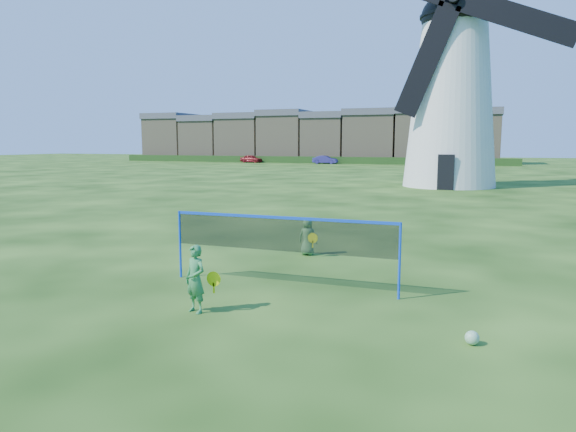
{
  "coord_description": "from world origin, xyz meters",
  "views": [
    {
      "loc": [
        4.16,
        -10.21,
        3.1
      ],
      "look_at": [
        0.2,
        0.5,
        1.5
      ],
      "focal_mm": 32.86,
      "sensor_mm": 36.0,
      "label": 1
    }
  ],
  "objects_px": {
    "play_ball": "(472,338)",
    "windmill": "(452,90)",
    "player_girl": "(196,279)",
    "car_left": "(251,159)",
    "player_boy": "(308,237)",
    "badminton_net": "(281,235)",
    "car_right": "(325,160)"
  },
  "relations": [
    {
      "from": "car_left",
      "to": "car_right",
      "type": "xyz_separation_m",
      "value": [
        12.15,
        -0.62,
        -0.0
      ]
    },
    {
      "from": "car_left",
      "to": "play_ball",
      "type": "bearing_deg",
      "value": -143.07
    },
    {
      "from": "windmill",
      "to": "car_right",
      "type": "xyz_separation_m",
      "value": [
        -19.47,
        35.51,
        -6.1
      ]
    },
    {
      "from": "player_girl",
      "to": "car_right",
      "type": "xyz_separation_m",
      "value": [
        -16.91,
        66.41,
        -0.03
      ]
    },
    {
      "from": "badminton_net",
      "to": "player_boy",
      "type": "height_order",
      "value": "badminton_net"
    },
    {
      "from": "player_girl",
      "to": "car_left",
      "type": "distance_m",
      "value": 73.05
    },
    {
      "from": "play_ball",
      "to": "player_girl",
      "type": "bearing_deg",
      "value": -178.86
    },
    {
      "from": "windmill",
      "to": "car_right",
      "type": "distance_m",
      "value": 40.96
    },
    {
      "from": "player_boy",
      "to": "car_left",
      "type": "bearing_deg",
      "value": -64.55
    },
    {
      "from": "car_right",
      "to": "player_boy",
      "type": "bearing_deg",
      "value": -166.02
    },
    {
      "from": "player_boy",
      "to": "car_right",
      "type": "xyz_separation_m",
      "value": [
        -17.28,
        60.96,
        0.08
      ]
    },
    {
      "from": "car_left",
      "to": "car_right",
      "type": "relative_size",
      "value": 0.97
    },
    {
      "from": "player_girl",
      "to": "car_right",
      "type": "relative_size",
      "value": 0.34
    },
    {
      "from": "badminton_net",
      "to": "player_girl",
      "type": "bearing_deg",
      "value": -112.35
    },
    {
      "from": "player_boy",
      "to": "car_right",
      "type": "distance_m",
      "value": 63.36
    },
    {
      "from": "windmill",
      "to": "badminton_net",
      "type": "relative_size",
      "value": 3.93
    },
    {
      "from": "car_left",
      "to": "player_girl",
      "type": "bearing_deg",
      "value": -146.46
    },
    {
      "from": "badminton_net",
      "to": "car_left",
      "type": "bearing_deg",
      "value": 114.75
    },
    {
      "from": "player_girl",
      "to": "play_ball",
      "type": "height_order",
      "value": "player_girl"
    },
    {
      "from": "play_ball",
      "to": "windmill",
      "type": "bearing_deg",
      "value": 94.15
    },
    {
      "from": "badminton_net",
      "to": "play_ball",
      "type": "height_order",
      "value": "badminton_net"
    },
    {
      "from": "badminton_net",
      "to": "player_boy",
      "type": "distance_m",
      "value": 3.42
    },
    {
      "from": "player_boy",
      "to": "windmill",
      "type": "bearing_deg",
      "value": -95.01
    },
    {
      "from": "windmill",
      "to": "car_left",
      "type": "relative_size",
      "value": 5.6
    },
    {
      "from": "windmill",
      "to": "play_ball",
      "type": "distance_m",
      "value": 31.58
    },
    {
      "from": "player_girl",
      "to": "player_boy",
      "type": "distance_m",
      "value": 5.46
    },
    {
      "from": "player_girl",
      "to": "play_ball",
      "type": "relative_size",
      "value": 5.7
    },
    {
      "from": "car_left",
      "to": "badminton_net",
      "type": "bearing_deg",
      "value": -145.15
    },
    {
      "from": "player_boy",
      "to": "badminton_net",
      "type": "bearing_deg",
      "value": 98.49
    },
    {
      "from": "player_girl",
      "to": "badminton_net",
      "type": "bearing_deg",
      "value": 86.98
    },
    {
      "from": "badminton_net",
      "to": "car_right",
      "type": "height_order",
      "value": "badminton_net"
    },
    {
      "from": "badminton_net",
      "to": "play_ball",
      "type": "distance_m",
      "value": 4.53
    }
  ]
}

